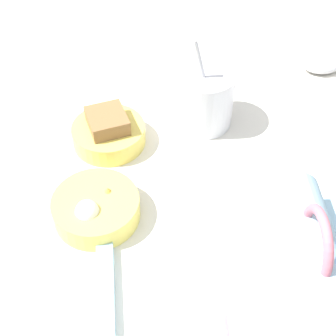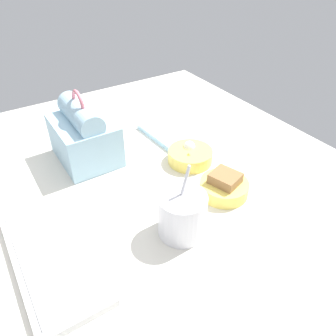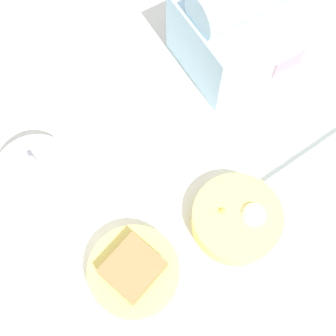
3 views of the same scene
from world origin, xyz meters
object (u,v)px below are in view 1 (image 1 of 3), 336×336
Objects in this scene: soup_cup at (203,97)px; computer_mouse at (321,65)px; chopstick_case at (106,307)px; bento_bowl_sandwich at (109,132)px; bento_bowl_snacks at (96,207)px; lunch_bag at (296,291)px.

soup_cup is 2.29× the size of computer_mouse.
chopstick_case is (37.40, -15.84, -4.70)cm from soup_cup.
chopstick_case is at bearing -38.69° from computer_mouse.
soup_cup is at bearing 106.83° from bento_bowl_sandwich.
bento_bowl_snacks is 57.72cm from computer_mouse.
lunch_bag is 42.67cm from bento_bowl_sandwich.
computer_mouse is (-37.01, 44.28, -0.66)cm from bento_bowl_snacks.
bento_bowl_sandwich is at bearing -73.17° from soup_cup.
bento_bowl_sandwich is 0.61× the size of chopstick_case.
soup_cup is 1.38× the size of bento_bowl_sandwich.
bento_bowl_sandwich is (5.11, -16.90, -3.14)cm from soup_cup.
bento_bowl_sandwich is 1.67× the size of computer_mouse.
soup_cup is 30.73cm from computer_mouse.
computer_mouse is 0.36× the size of chopstick_case.
bento_bowl_snacks is at bearing -50.11° from computer_mouse.
lunch_bag reaches higher than soup_cup.
bento_bowl_snacks is (-18.15, -25.12, -5.90)cm from lunch_bag.
chopstick_case is at bearing 1.89° from bento_bowl_sandwich.
chopstick_case is at bearing -22.95° from soup_cup.
bento_bowl_sandwich is at bearing 176.45° from bento_bowl_snacks.
computer_mouse is at bearing 160.84° from lunch_bag.
bento_bowl_sandwich is at bearing -64.75° from computer_mouse.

